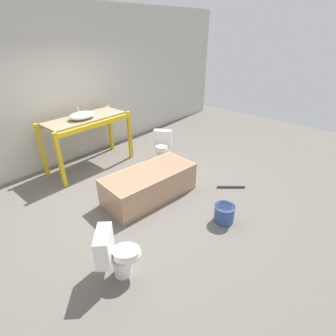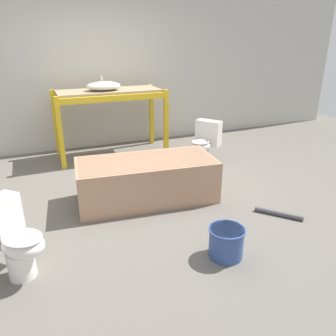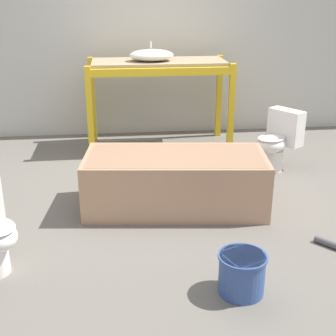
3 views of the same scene
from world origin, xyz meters
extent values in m
plane|color=#666059|center=(0.00, 0.00, 0.00)|extent=(12.00, 12.00, 0.00)
cube|color=beige|center=(0.00, 2.11, 1.60)|extent=(10.80, 0.08, 3.20)
cube|color=gold|center=(-0.70, 1.10, 0.55)|extent=(0.07, 0.07, 1.10)
cube|color=gold|center=(0.99, 1.10, 0.55)|extent=(0.07, 0.07, 1.10)
cube|color=gold|center=(-0.70, 1.81, 0.55)|extent=(0.07, 0.07, 1.10)
cube|color=gold|center=(0.99, 1.81, 0.55)|extent=(0.07, 0.07, 1.10)
cube|color=gold|center=(0.14, 1.10, 1.01)|extent=(1.70, 0.06, 0.09)
cube|color=gold|center=(0.14, 1.81, 1.01)|extent=(1.70, 0.06, 0.09)
cube|color=#998466|center=(0.14, 1.46, 1.08)|extent=(1.63, 0.64, 0.04)
ellipsoid|color=silver|center=(0.05, 1.40, 1.17)|extent=(0.54, 0.39, 0.14)
cylinder|color=silver|center=(0.05, 1.51, 1.28)|extent=(0.02, 0.02, 0.08)
cube|color=tan|center=(0.13, -0.37, 0.26)|extent=(1.72, 0.92, 0.51)
cube|color=#977056|center=(0.13, -0.37, 0.41)|extent=(1.63, 0.83, 0.22)
cylinder|color=white|center=(1.34, 0.44, 0.12)|extent=(0.22, 0.22, 0.24)
ellipsoid|color=white|center=(1.28, 0.40, 0.32)|extent=(0.46, 0.44, 0.20)
ellipsoid|color=beige|center=(1.28, 0.40, 0.39)|extent=(0.44, 0.42, 0.03)
cube|color=white|center=(1.49, 0.54, 0.47)|extent=(0.36, 0.42, 0.39)
cylinder|color=#334C8C|center=(0.41, -1.74, 0.14)|extent=(0.31, 0.31, 0.29)
cylinder|color=#334C8C|center=(0.41, -1.74, 0.28)|extent=(0.33, 0.33, 0.02)
camera|label=1|loc=(-2.63, -3.23, 2.72)|focal=28.00mm
camera|label=2|loc=(-1.05, -3.84, 1.85)|focal=35.00mm
camera|label=3|loc=(-0.37, -4.33, 1.94)|focal=50.00mm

